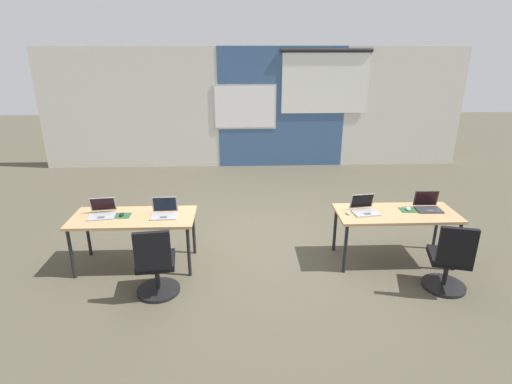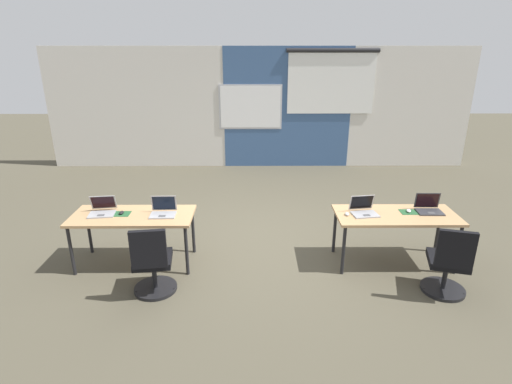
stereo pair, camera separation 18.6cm
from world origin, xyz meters
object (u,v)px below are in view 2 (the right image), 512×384
at_px(mouse_near_right_inner, 347,214).
at_px(mouse_near_right_end, 409,211).
at_px(chair_near_left_inner, 153,266).
at_px(laptop_near_right_inner, 364,210).
at_px(desk_near_left, 133,219).
at_px(laptop_near_right_end, 429,208).
at_px(laptop_near_left_inner, 163,211).
at_px(desk_near_right, 396,218).
at_px(laptop_near_left_end, 102,210).
at_px(mouse_near_left_end, 121,213).
at_px(chair_near_right_end, 448,267).

distance_m(mouse_near_right_inner, mouse_near_right_end, 0.85).
bearing_deg(chair_near_left_inner, laptop_near_right_inner, -171.66).
distance_m(mouse_near_right_end, chair_near_left_inner, 3.39).
distance_m(desk_near_left, laptop_near_right_end, 3.96).
bearing_deg(chair_near_left_inner, desk_near_left, -68.12).
bearing_deg(mouse_near_right_end, laptop_near_right_end, 5.49).
relative_size(laptop_near_right_end, laptop_near_left_inner, 0.99).
distance_m(desk_near_left, mouse_near_right_end, 3.68).
bearing_deg(desk_near_left, desk_near_right, 0.00).
bearing_deg(desk_near_left, laptop_near_left_inner, 1.29).
xyz_separation_m(laptop_near_left_end, mouse_near_right_end, (4.09, 0.02, -0.03)).
distance_m(laptop_near_right_end, laptop_near_left_inner, 3.55).
bearing_deg(mouse_near_right_inner, desk_near_right, 2.61).
distance_m(laptop_near_right_end, mouse_near_right_end, 0.28).
bearing_deg(laptop_near_left_end, laptop_near_left_inner, -9.53).
bearing_deg(mouse_near_right_inner, mouse_near_right_end, 6.32).
bearing_deg(desk_near_left, laptop_near_left_end, 173.51).
bearing_deg(mouse_near_right_inner, mouse_near_left_end, 178.95).
xyz_separation_m(laptop_near_right_end, mouse_near_right_end, (-0.28, -0.03, -0.03)).
bearing_deg(laptop_near_right_end, mouse_near_right_inner, -172.87).
relative_size(laptop_near_right_inner, chair_near_right_end, 0.40).
bearing_deg(mouse_near_right_end, laptop_near_right_inner, -176.04).
relative_size(desk_near_right, laptop_near_left_end, 4.38).
height_order(desk_near_left, desk_near_right, same).
height_order(desk_near_right, chair_near_right_end, chair_near_right_end).
height_order(mouse_near_right_end, chair_near_left_inner, chair_near_left_inner).
xyz_separation_m(laptop_near_left_end, laptop_near_right_end, (4.37, 0.04, 0.00)).
relative_size(mouse_near_right_inner, chair_near_left_inner, 0.12).
height_order(desk_near_right, laptop_near_left_end, laptop_near_left_end).
bearing_deg(chair_near_right_end, laptop_near_left_inner, 2.69).
bearing_deg(laptop_near_right_end, desk_near_left, -177.68).
distance_m(desk_near_right, laptop_near_right_inner, 0.45).
xyz_separation_m(desk_near_right, laptop_near_left_end, (-3.91, 0.05, 0.11)).
bearing_deg(laptop_near_left_inner, laptop_near_right_end, -0.33).
height_order(laptop_near_left_inner, chair_near_left_inner, laptop_near_left_inner).
distance_m(chair_near_right_end, laptop_near_left_inner, 3.60).
bearing_deg(laptop_near_left_inner, desk_near_right, -1.80).
height_order(desk_near_right, laptop_near_right_inner, laptop_near_right_inner).
height_order(mouse_near_left_end, laptop_near_left_inner, laptop_near_left_inner).
relative_size(mouse_near_right_inner, laptop_near_right_end, 0.32).
bearing_deg(laptop_near_left_inner, mouse_near_left_end, 176.83).
xyz_separation_m(desk_near_left, chair_near_right_end, (3.90, -0.77, -0.28)).
relative_size(desk_near_left, laptop_near_right_end, 4.78).
relative_size(chair_near_right_end, laptop_near_left_inner, 2.73).
relative_size(mouse_near_left_end, mouse_near_right_inner, 0.97).
relative_size(laptop_near_left_end, chair_near_right_end, 0.40).
height_order(laptop_near_left_end, chair_near_right_end, laptop_near_left_end).
height_order(laptop_near_right_inner, chair_near_right_end, laptop_near_right_inner).
bearing_deg(desk_near_right, laptop_near_right_end, 11.11).
xyz_separation_m(laptop_near_right_inner, chair_near_left_inner, (-2.66, -0.75, -0.39)).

